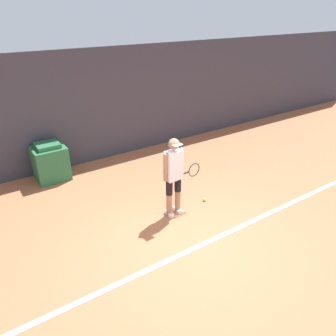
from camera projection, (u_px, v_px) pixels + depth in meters
The scene contains 6 objects.
ground_plane at pixel (190, 241), 6.04m from camera, with size 24.00×24.00×0.00m, color #B76642.
back_wall at pixel (92, 107), 8.60m from camera, with size 24.00×0.10×2.98m.
court_baseline at pixel (197, 247), 5.87m from camera, with size 21.60×0.10×0.01m.
tennis_player at pixel (174, 174), 6.43m from camera, with size 0.93×0.29×1.67m.
tennis_ball at pixel (205, 200), 7.25m from camera, with size 0.07×0.07×0.07m.
covered_chair at pixel (50, 162), 8.03m from camera, with size 0.77×0.73×0.94m.
Camera 1 is at (-3.00, -3.78, 3.89)m, focal length 35.00 mm.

